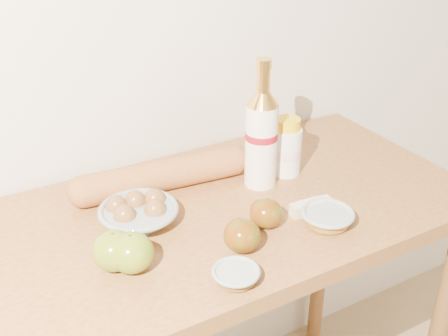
{
  "coord_description": "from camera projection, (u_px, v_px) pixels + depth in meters",
  "views": [
    {
      "loc": [
        -0.52,
        0.24,
        1.59
      ],
      "look_at": [
        0.0,
        1.15,
        1.02
      ],
      "focal_mm": 45.0,
      "sensor_mm": 36.0,
      "label": 1
    }
  ],
  "objects": [
    {
      "name": "apple_redgreen_front",
      "position": [
        242.0,
        235.0,
        1.12
      ],
      "size": [
        0.08,
        0.08,
        0.07
      ],
      "rotation": [
        0.0,
        0.0,
        0.05
      ],
      "color": "maroon",
      "rests_on": "table"
    },
    {
      "name": "table",
      "position": [
        218.0,
        253.0,
        1.34
      ],
      "size": [
        1.2,
        0.6,
        0.9
      ],
      "color": "#A96F36",
      "rests_on": "ground"
    },
    {
      "name": "sugar_bowl",
      "position": [
        236.0,
        275.0,
        1.05
      ],
      "size": [
        0.11,
        0.11,
        0.03
      ],
      "rotation": [
        0.0,
        0.0,
        0.22
      ],
      "color": "#94A19D",
      "rests_on": "table"
    },
    {
      "name": "apple_redgreen_right",
      "position": [
        266.0,
        213.0,
        1.2
      ],
      "size": [
        0.07,
        0.07,
        0.07
      ],
      "rotation": [
        0.0,
        0.0,
        0.02
      ],
      "color": "maroon",
      "rests_on": "table"
    },
    {
      "name": "back_wall",
      "position": [
        149.0,
        3.0,
        1.34
      ],
      "size": [
        3.5,
        0.02,
        2.6
      ],
      "primitive_type": "cube",
      "color": "beige",
      "rests_on": "ground"
    },
    {
      "name": "egg_bowl",
      "position": [
        138.0,
        212.0,
        1.22
      ],
      "size": [
        0.2,
        0.2,
        0.06
      ],
      "rotation": [
        0.0,
        0.0,
        -0.18
      ],
      "color": "gray",
      "rests_on": "table"
    },
    {
      "name": "apple_yellowgreen",
      "position": [
        132.0,
        253.0,
        1.07
      ],
      "size": [
        0.11,
        0.11,
        0.08
      ],
      "rotation": [
        0.0,
        0.0,
        -0.29
      ],
      "color": "olive",
      "rests_on": "table"
    },
    {
      "name": "syrup_bowl",
      "position": [
        327.0,
        217.0,
        1.21
      ],
      "size": [
        0.15,
        0.15,
        0.03
      ],
      "rotation": [
        0.0,
        0.0,
        -0.3
      ],
      "color": "#94A19D",
      "rests_on": "table"
    },
    {
      "name": "apple_extra",
      "position": [
        114.0,
        251.0,
        1.07
      ],
      "size": [
        0.11,
        0.11,
        0.08
      ],
      "rotation": [
        0.0,
        0.0,
        -0.29
      ],
      "color": "olive",
      "rests_on": "table"
    },
    {
      "name": "butter_stick",
      "position": [
        311.0,
        207.0,
        1.26
      ],
      "size": [
        0.1,
        0.04,
        0.03
      ],
      "rotation": [
        0.0,
        0.0,
        -0.1
      ],
      "color": "beige",
      "rests_on": "table"
    },
    {
      "name": "baguette",
      "position": [
        163.0,
        175.0,
        1.34
      ],
      "size": [
        0.46,
        0.12,
        0.08
      ],
      "rotation": [
        0.0,
        0.0,
        -0.1
      ],
      "color": "#BB7339",
      "rests_on": "table"
    },
    {
      "name": "bourbon_bottle",
      "position": [
        261.0,
        136.0,
        1.32
      ],
      "size": [
        0.1,
        0.1,
        0.32
      ],
      "rotation": [
        0.0,
        0.0,
        0.4
      ],
      "color": "white",
      "rests_on": "table"
    },
    {
      "name": "cream_bottle",
      "position": [
        286.0,
        148.0,
        1.4
      ],
      "size": [
        0.1,
        0.1,
        0.15
      ],
      "rotation": [
        0.0,
        0.0,
        -0.43
      ],
      "color": "white",
      "rests_on": "table"
    }
  ]
}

